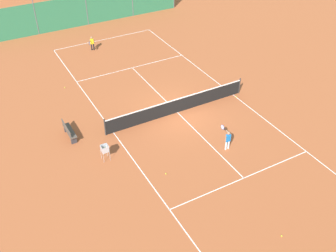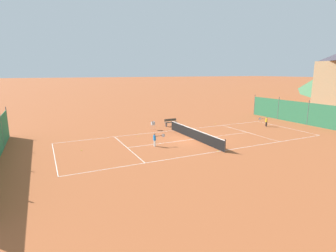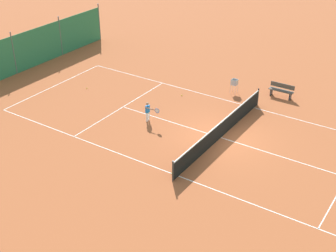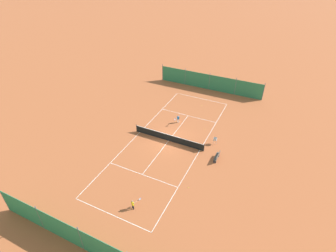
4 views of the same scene
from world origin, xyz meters
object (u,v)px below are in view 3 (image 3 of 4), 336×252
object	(u,v)px
player_far_baseline	(148,110)
tennis_ball_service_box	(87,88)
tennis_ball_mid_court	(172,173)
tennis_net	(221,129)
courtside_bench	(281,90)
tennis_ball_far_corner	(182,95)
ball_hopper	(234,83)

from	to	relation	value
player_far_baseline	tennis_ball_service_box	distance (m)	5.94
player_far_baseline	tennis_ball_mid_court	bearing A→B (deg)	47.48
tennis_ball_service_box	tennis_net	bearing A→B (deg)	85.59
tennis_ball_service_box	courtside_bench	distance (m)	12.02
tennis_ball_far_corner	courtside_bench	xyz separation A→B (m)	(-3.19, 5.09, 0.42)
ball_hopper	courtside_bench	xyz separation A→B (m)	(-1.04, 2.64, -0.20)
tennis_net	ball_hopper	world-z (taller)	tennis_net
player_far_baseline	tennis_ball_service_box	world-z (taller)	player_far_baseline
tennis_ball_far_corner	tennis_net	bearing A→B (deg)	53.99
tennis_net	tennis_ball_service_box	bearing A→B (deg)	-94.41
tennis_ball_mid_court	ball_hopper	distance (m)	9.54
player_far_baseline	ball_hopper	world-z (taller)	player_far_baseline
tennis_ball_service_box	courtside_bench	bearing A→B (deg)	117.67
tennis_net	tennis_ball_mid_court	xyz separation A→B (m)	(4.10, -0.34, -0.47)
player_far_baseline	courtside_bench	world-z (taller)	player_far_baseline
tennis_net	tennis_ball_service_box	xyz separation A→B (m)	(-0.76, -9.90, -0.47)
courtside_bench	tennis_ball_mid_court	bearing A→B (deg)	-5.92
tennis_ball_mid_court	courtside_bench	xyz separation A→B (m)	(-10.44, 1.08, 0.42)
player_far_baseline	tennis_ball_mid_court	xyz separation A→B (m)	(3.50, 3.81, -0.63)
player_far_baseline	courtside_bench	xyz separation A→B (m)	(-6.94, 4.90, -0.21)
courtside_bench	tennis_net	bearing A→B (deg)	-6.72
player_far_baseline	tennis_ball_service_box	xyz separation A→B (m)	(-1.36, -5.74, -0.63)
tennis_net	ball_hopper	bearing A→B (deg)	-160.40
courtside_bench	player_far_baseline	bearing A→B (deg)	-35.21
tennis_ball_far_corner	tennis_ball_service_box	world-z (taller)	same
player_far_baseline	ball_hopper	distance (m)	6.32
ball_hopper	tennis_net	bearing A→B (deg)	19.60
tennis_net	courtside_bench	size ratio (longest dim) A/B	6.12
tennis_net	ball_hopper	xyz separation A→B (m)	(-5.30, -1.89, 0.15)
tennis_net	courtside_bench	distance (m)	6.39
tennis_net	tennis_ball_mid_court	distance (m)	4.14
ball_hopper	courtside_bench	bearing A→B (deg)	111.59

